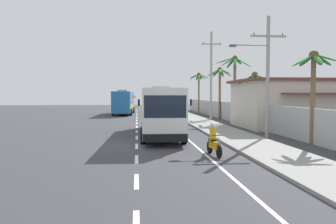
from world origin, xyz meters
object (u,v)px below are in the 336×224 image
at_px(utility_pole_mid, 211,75).
at_px(palm_third, 255,87).
at_px(palm_farthest, 220,82).
at_px(pedestrian_near_kerb, 187,111).
at_px(palm_nearest, 199,83).
at_px(palm_second, 313,76).
at_px(motorcycle_beside_bus, 214,142).
at_px(coach_bus_far_lane, 124,102).
at_px(roadside_building, 310,103).
at_px(palm_fourth, 235,75).
at_px(coach_bus_foreground, 161,109).
at_px(utility_pole_nearest, 266,73).

height_order(utility_pole_mid, palm_third, utility_pole_mid).
relative_size(utility_pole_mid, palm_farthest, 1.57).
distance_m(pedestrian_near_kerb, utility_pole_mid, 6.69).
relative_size(palm_nearest, palm_second, 1.14).
xyz_separation_m(motorcycle_beside_bus, pedestrian_near_kerb, (2.54, 25.52, 0.32)).
height_order(pedestrian_near_kerb, palm_nearest, palm_nearest).
xyz_separation_m(coach_bus_far_lane, roadside_building, (17.99, -21.85, 0.24)).
relative_size(utility_pole_mid, palm_nearest, 1.58).
bearing_deg(utility_pole_mid, palm_nearest, 85.53).
bearing_deg(palm_nearest, palm_fourth, -84.10).
xyz_separation_m(coach_bus_foreground, roadside_building, (14.19, 4.78, 0.30)).
height_order(palm_second, palm_fourth, palm_fourth).
xyz_separation_m(coach_bus_far_lane, utility_pole_mid, (10.39, -14.20, 3.29)).
bearing_deg(palm_second, utility_pole_nearest, 121.37).
bearing_deg(coach_bus_far_lane, utility_pole_mid, -53.82).
bearing_deg(palm_third, palm_fourth, 88.01).
bearing_deg(pedestrian_near_kerb, coach_bus_foreground, 178.56).
relative_size(coach_bus_foreground, palm_third, 2.49).
relative_size(utility_pole_nearest, palm_third, 1.63).
bearing_deg(utility_pole_mid, motorcycle_beside_bus, -102.51).
relative_size(palm_nearest, palm_third, 1.26).
distance_m(utility_pole_mid, palm_fourth, 2.65).
bearing_deg(roadside_building, utility_pole_mid, 134.84).
height_order(coach_bus_foreground, palm_farthest, palm_farthest).
relative_size(pedestrian_near_kerb, utility_pole_mid, 0.16).
distance_m(palm_second, palm_third, 9.88).
relative_size(palm_third, roadside_building, 0.37).
bearing_deg(motorcycle_beside_bus, palm_fourth, 70.39).
distance_m(palm_second, palm_fourth, 16.75).
xyz_separation_m(palm_second, roadside_building, (5.50, 10.22, -1.89)).
height_order(palm_third, roadside_building, palm_third).
distance_m(coach_bus_far_lane, utility_pole_nearest, 31.20).
xyz_separation_m(palm_nearest, palm_second, (1.12, -30.34, -0.77)).
bearing_deg(palm_fourth, utility_pole_mid, 154.18).
xyz_separation_m(motorcycle_beside_bus, utility_pole_mid, (4.62, 20.81, 4.59)).
bearing_deg(coach_bus_far_lane, coach_bus_foreground, -81.89).
bearing_deg(palm_third, motorcycle_beside_bus, -117.83).
height_order(coach_bus_far_lane, palm_farthest, palm_farthest).
relative_size(palm_second, roadside_building, 0.41).
xyz_separation_m(palm_fourth, palm_farthest, (-0.48, 4.70, -0.58)).
relative_size(coach_bus_foreground, palm_farthest, 1.96).
distance_m(utility_pole_nearest, utility_pole_mid, 15.01).
bearing_deg(coach_bus_foreground, motorcycle_beside_bus, -76.74).
bearing_deg(palm_second, roadside_building, 61.70).
height_order(motorcycle_beside_bus, palm_nearest, palm_nearest).
xyz_separation_m(utility_pole_mid, palm_fourth, (2.39, -1.15, -0.03)).
distance_m(utility_pole_nearest, palm_nearest, 27.48).
height_order(coach_bus_foreground, palm_third, palm_third).
distance_m(motorcycle_beside_bus, palm_second, 8.10).
height_order(palm_fourth, palm_farthest, palm_fourth).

